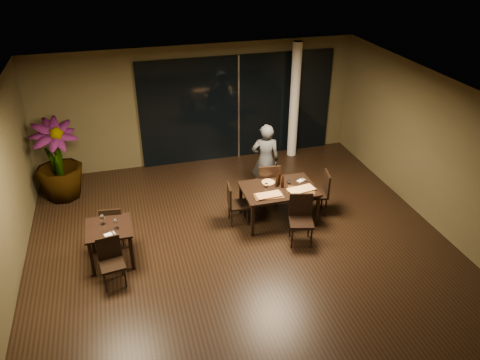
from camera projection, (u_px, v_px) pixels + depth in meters
The scene contains 31 objects.
ground at pixel (242, 249), 8.99m from camera, with size 8.00×8.00×0.00m, color black.
wall_back at pixel (199, 105), 11.67m from camera, with size 8.00×0.10×3.00m, color #474026.
wall_right at pixel (440, 154), 9.20m from camera, with size 0.10×8.00×3.00m, color #474026.
ceiling at pixel (243, 98), 7.52m from camera, with size 8.00×8.00×0.04m, color silver.
window_panel at pixel (238, 108), 11.90m from camera, with size 5.00×0.06×2.70m, color black.
column at pixel (294, 101), 11.89m from camera, with size 0.24×0.24×3.00m, color white.
main_table at pixel (279, 191), 9.57m from camera, with size 1.50×1.00×0.75m.
side_table at pixel (109, 233), 8.38m from camera, with size 0.80×0.80×0.75m.
chair_main_far at pixel (268, 182), 10.11m from camera, with size 0.53×0.53×1.02m.
chair_main_near at pixel (301, 216), 9.00m from camera, with size 0.55×0.55×0.98m.
chair_main_left at pixel (234, 202), 9.55m from camera, with size 0.44×0.44×0.88m.
chair_main_right at pixel (321, 191), 9.87m from camera, with size 0.53×0.53×0.96m.
chair_side_far at pixel (113, 224), 8.88m from camera, with size 0.45×0.45×0.87m.
chair_side_near at pixel (111, 259), 7.96m from camera, with size 0.45×0.45×0.87m.
diner at pixel (265, 160), 10.41m from camera, with size 0.58×0.39×1.71m, color #303336.
potted_plant at pixel (57, 161), 10.25m from camera, with size 1.00×1.00×1.83m, color #244C19.
pizza_board_left at pixel (269, 196), 9.25m from camera, with size 0.58×0.29×0.01m, color #4B2C18.
pizza_board_right at pixel (301, 190), 9.44m from camera, with size 0.55×0.28×0.01m, color #402A14.
oblong_pizza_left at pixel (269, 195), 9.24m from camera, with size 0.48×0.22×0.02m, color maroon, non-canonical shape.
oblong_pizza_right at pixel (301, 190), 9.43m from camera, with size 0.53×0.24×0.02m, color #681A09, non-canonical shape.
round_pizza at pixel (268, 182), 9.72m from camera, with size 0.27×0.27×0.01m, color #BB3B14.
bottle_a at pixel (277, 180), 9.52m from camera, with size 0.07×0.07×0.30m, color black, non-canonical shape.
bottle_b at pixel (283, 181), 9.50m from camera, with size 0.06×0.06×0.27m, color black, non-canonical shape.
bottle_c at pixel (279, 177), 9.57m from camera, with size 0.08×0.08×0.35m, color black, non-canonical shape.
tumbler_left at pixel (266, 185), 9.55m from camera, with size 0.07×0.07×0.08m, color white.
tumbler_right at pixel (289, 182), 9.68m from camera, with size 0.07×0.07×0.09m, color white.
napkin_near at pixel (308, 187), 9.56m from camera, with size 0.18×0.10×0.01m, color white.
napkin_far at pixel (301, 180), 9.80m from camera, with size 0.18×0.10×0.01m, color silver.
wine_glass_a at pixel (103, 220), 8.35m from camera, with size 0.09×0.09×0.19m, color white, non-canonical shape.
wine_glass_b at pixel (116, 224), 8.25m from camera, with size 0.08×0.08×0.19m, color white, non-canonical shape.
side_napkin at pixel (110, 234), 8.11m from camera, with size 0.18×0.11×0.01m, color white.
Camera 1 is at (-1.97, -6.94, 5.53)m, focal length 35.00 mm.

